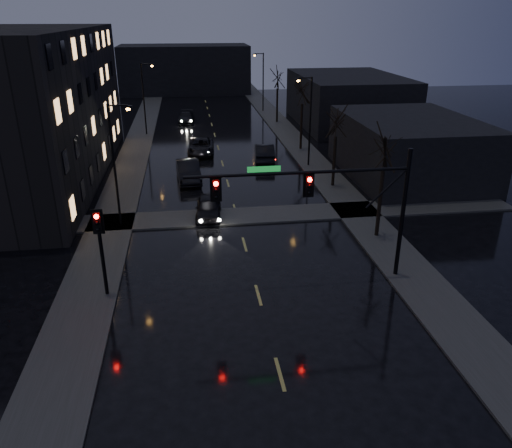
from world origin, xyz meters
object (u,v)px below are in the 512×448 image
object	(u,v)px
oncoming_car_a	(208,208)
oncoming_car_d	(186,117)
lead_car	(264,152)
oncoming_car_b	(188,171)
oncoming_car_c	(201,146)

from	to	relation	value
oncoming_car_a	oncoming_car_d	world-z (taller)	oncoming_car_a
oncoming_car_d	lead_car	xyz separation A→B (m)	(7.23, -19.26, 0.15)
oncoming_car_a	oncoming_car_d	distance (m)	32.86
oncoming_car_a	oncoming_car_d	xyz separation A→B (m)	(-1.24, 32.84, -0.04)
oncoming_car_a	oncoming_car_d	size ratio (longest dim) A/B	0.90
oncoming_car_d	lead_car	distance (m)	20.57
oncoming_car_a	lead_car	world-z (taller)	lead_car
oncoming_car_a	oncoming_car_b	xyz separation A→B (m)	(-1.24, 8.37, 0.13)
oncoming_car_c	oncoming_car_d	xyz separation A→B (m)	(-1.35, 15.76, -0.07)
oncoming_car_b	lead_car	size ratio (longest dim) A/B	1.03
oncoming_car_c	oncoming_car_d	bearing A→B (deg)	98.81
oncoming_car_c	oncoming_car_d	world-z (taller)	oncoming_car_c
oncoming_car_a	oncoming_car_d	bearing A→B (deg)	96.44
oncoming_car_a	oncoming_car_b	world-z (taller)	oncoming_car_b
oncoming_car_a	oncoming_car_b	size ratio (longest dim) A/B	0.82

